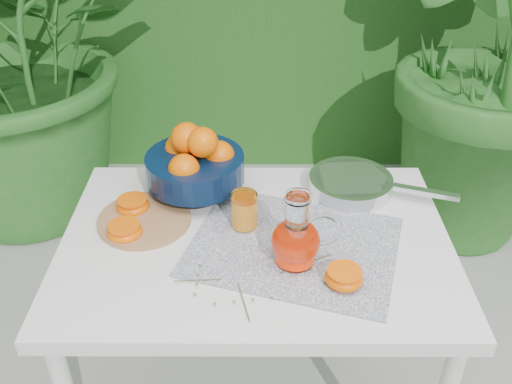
{
  "coord_description": "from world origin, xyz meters",
  "views": [
    {
      "loc": [
        0.04,
        -1.18,
        1.66
      ],
      "look_at": [
        0.03,
        -0.0,
        0.88
      ],
      "focal_mm": 40.0,
      "sensor_mm": 36.0,
      "label": 1
    }
  ],
  "objects_px": {
    "fruit_bowl": "(196,162)",
    "saute_pan": "(352,183)",
    "white_table": "(256,262)",
    "juice_pitcher": "(297,239)",
    "cutting_board": "(144,220)"
  },
  "relations": [
    {
      "from": "fruit_bowl",
      "to": "juice_pitcher",
      "type": "xyz_separation_m",
      "value": [
        0.27,
        -0.31,
        -0.03
      ]
    },
    {
      "from": "white_table",
      "to": "cutting_board",
      "type": "distance_m",
      "value": 0.32
    },
    {
      "from": "cutting_board",
      "to": "saute_pan",
      "type": "relative_size",
      "value": 0.56
    },
    {
      "from": "cutting_board",
      "to": "saute_pan",
      "type": "height_order",
      "value": "saute_pan"
    },
    {
      "from": "white_table",
      "to": "fruit_bowl",
      "type": "xyz_separation_m",
      "value": [
        -0.17,
        0.22,
        0.18
      ]
    },
    {
      "from": "fruit_bowl",
      "to": "saute_pan",
      "type": "height_order",
      "value": "fruit_bowl"
    },
    {
      "from": "white_table",
      "to": "saute_pan",
      "type": "relative_size",
      "value": 2.27
    },
    {
      "from": "juice_pitcher",
      "to": "saute_pan",
      "type": "height_order",
      "value": "juice_pitcher"
    },
    {
      "from": "white_table",
      "to": "juice_pitcher",
      "type": "bearing_deg",
      "value": -44.13
    },
    {
      "from": "juice_pitcher",
      "to": "saute_pan",
      "type": "xyz_separation_m",
      "value": [
        0.18,
        0.32,
        -0.05
      ]
    },
    {
      "from": "cutting_board",
      "to": "fruit_bowl",
      "type": "relative_size",
      "value": 0.7
    },
    {
      "from": "cutting_board",
      "to": "juice_pitcher",
      "type": "xyz_separation_m",
      "value": [
        0.4,
        -0.16,
        0.06
      ]
    },
    {
      "from": "white_table",
      "to": "fruit_bowl",
      "type": "height_order",
      "value": "fruit_bowl"
    },
    {
      "from": "white_table",
      "to": "fruit_bowl",
      "type": "distance_m",
      "value": 0.33
    },
    {
      "from": "fruit_bowl",
      "to": "saute_pan",
      "type": "xyz_separation_m",
      "value": [
        0.45,
        0.01,
        -0.08
      ]
    }
  ]
}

